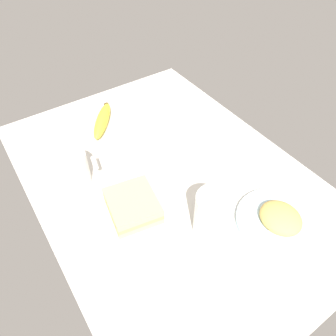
# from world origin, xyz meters

# --- Properties ---
(tabletop) EXTENTS (0.90, 0.64, 0.02)m
(tabletop) POSITION_xyz_m (0.00, 0.00, 0.01)
(tabletop) COLOR beige
(tabletop) RESTS_ON ground
(plate_of_food) EXTENTS (0.19, 0.19, 0.04)m
(plate_of_food) POSITION_xyz_m (-0.26, -0.12, 0.03)
(plate_of_food) COLOR silver
(plate_of_food) RESTS_ON tabletop
(coffee_mug_black) EXTENTS (0.09, 0.11, 0.09)m
(coffee_mug_black) POSITION_xyz_m (0.11, 0.21, 0.07)
(coffee_mug_black) COLOR white
(coffee_mug_black) RESTS_ON tabletop
(coffee_mug_milky) EXTENTS (0.11, 0.08, 0.09)m
(coffee_mug_milky) POSITION_xyz_m (0.11, -0.04, 0.07)
(coffee_mug_milky) COLOR white
(coffee_mug_milky) RESTS_ON tabletop
(sandwich_main) EXTENTS (0.14, 0.13, 0.04)m
(sandwich_main) POSITION_xyz_m (-0.05, 0.13, 0.04)
(sandwich_main) COLOR #DBB77A
(sandwich_main) RESTS_ON tabletop
(glass_of_milk) EXTENTS (0.08, 0.08, 0.11)m
(glass_of_milk) POSITION_xyz_m (-0.19, 0.01, 0.07)
(glass_of_milk) COLOR silver
(glass_of_milk) RESTS_ON tabletop
(banana) EXTENTS (0.16, 0.13, 0.04)m
(banana) POSITION_xyz_m (0.28, 0.05, 0.04)
(banana) COLOR yellow
(banana) RESTS_ON tabletop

